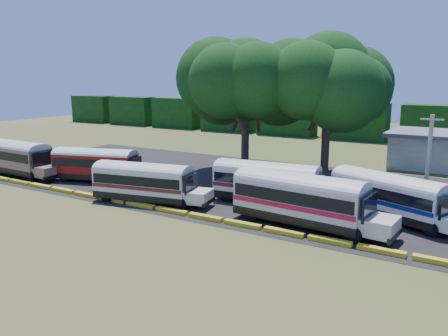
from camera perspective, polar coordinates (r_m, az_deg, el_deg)
The scene contains 13 objects.
ground at distance 31.22m, azimuth -5.78°, elevation -6.74°, with size 160.00×160.00×0.00m, color #31511B.
asphalt_strip at distance 40.67m, azimuth 5.46°, elevation -2.39°, with size 64.00×24.00×0.02m, color black.
curb at distance 31.94m, azimuth -4.71°, elevation -6.02°, with size 53.70×0.45×0.30m.
treeline_backdrop at distance 74.23m, azimuth 16.85°, elevation 5.83°, with size 130.00×4.00×6.00m.
bus_beige at distance 49.59m, azimuth -25.48°, elevation 1.47°, with size 10.96×3.05×3.58m.
bus_red at distance 43.74m, azimuth -16.20°, elevation 0.67°, with size 10.13×5.09×3.24m.
bus_cream_west at distance 35.48m, azimuth -10.25°, elevation -1.59°, with size 10.05×4.21×3.21m.
bus_cream_east at distance 34.75m, azimuth 5.87°, elevation -1.61°, with size 10.37×3.45×3.35m.
bus_white_red at distance 29.72m, azimuth 10.18°, elevation -3.73°, with size 11.12×3.64×3.59m.
bus_white_blue at distance 32.80m, azimuth 20.92°, elevation -3.20°, with size 10.13×6.05×3.27m.
tree_west at distance 45.21m, azimuth 2.85°, elevation 11.39°, with size 11.29×11.29×13.83m.
tree_center at distance 44.08m, azimuth 13.51°, elevation 11.88°, with size 10.88×10.88×14.29m.
utility_pole at distance 35.96m, azimuth 25.11°, elevation 0.77°, with size 1.60×0.30×7.23m.
Camera 1 is at (17.75, -23.76, 9.77)m, focal length 35.00 mm.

